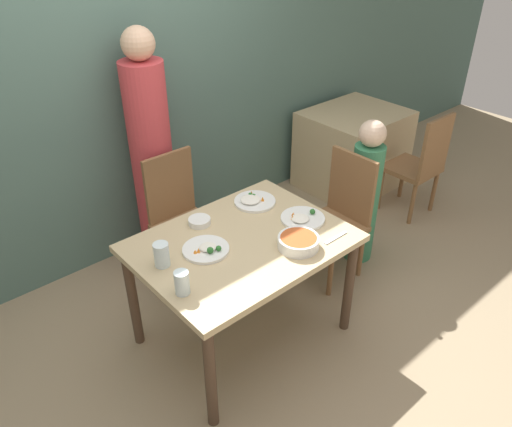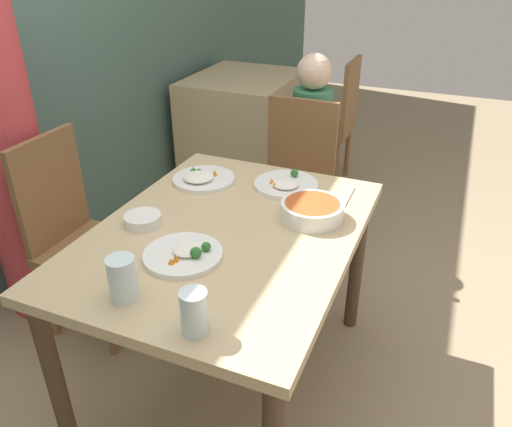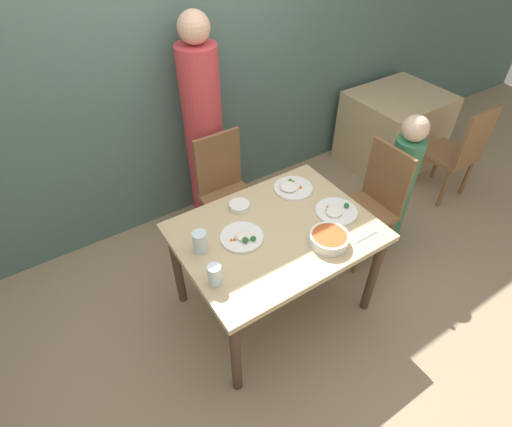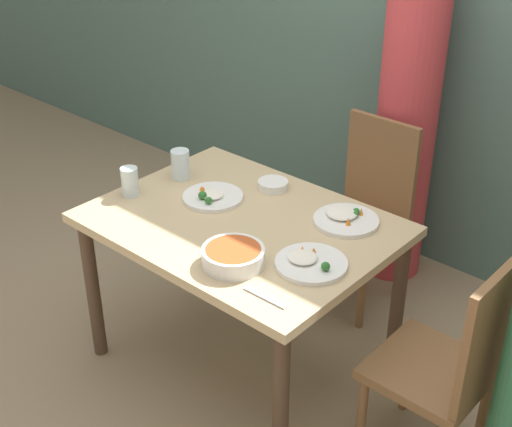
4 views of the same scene
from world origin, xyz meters
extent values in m
plane|color=#998466|center=(0.00, 0.00, 0.00)|extent=(10.00, 10.00, 0.00)
cube|color=#4C6B60|center=(0.00, 1.35, 1.35)|extent=(10.00, 0.06, 2.70)
cube|color=tan|center=(0.00, 0.00, 0.72)|extent=(1.19, 0.90, 0.04)
cylinder|color=#4C3828|center=(-0.53, -0.39, 0.35)|extent=(0.06, 0.06, 0.70)
cylinder|color=#4C3828|center=(0.53, -0.39, 0.35)|extent=(0.06, 0.06, 0.70)
cylinder|color=#4C3828|center=(-0.53, 0.39, 0.35)|extent=(0.06, 0.06, 0.70)
cylinder|color=#4C3828|center=(0.53, 0.39, 0.35)|extent=(0.06, 0.06, 0.70)
cube|color=brown|center=(0.09, 0.72, 0.41)|extent=(0.40, 0.40, 0.04)
cube|color=brown|center=(0.09, 0.90, 0.68)|extent=(0.38, 0.03, 0.49)
cylinder|color=brown|center=(-0.07, 0.55, 0.20)|extent=(0.04, 0.04, 0.39)
cylinder|color=brown|center=(0.26, 0.55, 0.20)|extent=(0.04, 0.04, 0.39)
cylinder|color=brown|center=(-0.07, 0.88, 0.20)|extent=(0.04, 0.04, 0.39)
cylinder|color=brown|center=(0.26, 0.88, 0.20)|extent=(0.04, 0.04, 0.39)
cube|color=brown|center=(0.86, 0.06, 0.41)|extent=(0.40, 0.40, 0.04)
cube|color=brown|center=(1.05, 0.06, 0.68)|extent=(0.03, 0.38, 0.49)
cylinder|color=brown|center=(0.70, 0.22, 0.20)|extent=(0.04, 0.04, 0.39)
cylinder|color=brown|center=(0.70, -0.11, 0.20)|extent=(0.04, 0.04, 0.39)
cylinder|color=brown|center=(1.03, 0.22, 0.20)|extent=(0.04, 0.04, 0.39)
cylinder|color=brown|center=(1.03, -0.11, 0.20)|extent=(0.04, 0.04, 0.39)
cylinder|color=#C63D42|center=(0.09, 1.11, 0.75)|extent=(0.30, 0.30, 1.50)
sphere|color=#DBAD89|center=(0.09, 1.11, 1.61)|extent=(0.22, 0.22, 0.22)
cylinder|color=#387F56|center=(1.21, 0.06, 0.47)|extent=(0.22, 0.22, 0.93)
sphere|color=beige|center=(1.21, 0.06, 1.03)|extent=(0.19, 0.19, 0.19)
cylinder|color=white|center=(0.19, -0.26, 0.77)|extent=(0.23, 0.23, 0.07)
cylinder|color=#BC5123|center=(0.19, -0.26, 0.80)|extent=(0.20, 0.20, 0.01)
cylinder|color=white|center=(-0.21, 0.05, 0.75)|extent=(0.26, 0.26, 0.02)
ellipsoid|color=white|center=(-0.21, 0.04, 0.76)|extent=(0.09, 0.09, 0.02)
cone|color=orange|center=(-0.28, 0.05, 0.77)|extent=(0.02, 0.02, 0.02)
sphere|color=#2D702D|center=(-0.17, -0.01, 0.77)|extent=(0.03, 0.03, 0.03)
sphere|color=#2D702D|center=(-0.22, 0.00, 0.77)|extent=(0.04, 0.04, 0.04)
cone|color=orange|center=(-0.26, 0.05, 0.77)|extent=(0.02, 0.02, 0.03)
cylinder|color=white|center=(0.33, 0.26, 0.75)|extent=(0.26, 0.26, 0.02)
ellipsoid|color=white|center=(0.30, 0.27, 0.77)|extent=(0.13, 0.13, 0.03)
cone|color=orange|center=(0.36, 0.23, 0.77)|extent=(0.02, 0.02, 0.03)
sphere|color=#2D702D|center=(0.35, 0.30, 0.77)|extent=(0.02, 0.02, 0.02)
sphere|color=#2D702D|center=(0.34, 0.32, 0.77)|extent=(0.03, 0.03, 0.03)
cone|color=orange|center=(0.36, 0.33, 0.77)|extent=(0.02, 0.02, 0.03)
cylinder|color=white|center=(0.41, -0.08, 0.75)|extent=(0.27, 0.27, 0.02)
ellipsoid|color=white|center=(0.38, -0.09, 0.76)|extent=(0.11, 0.11, 0.02)
cone|color=orange|center=(0.35, -0.05, 0.77)|extent=(0.02, 0.02, 0.03)
sphere|color=#2D702D|center=(0.49, -0.09, 0.77)|extent=(0.03, 0.03, 0.03)
cone|color=orange|center=(0.38, -0.03, 0.77)|extent=(0.02, 0.02, 0.02)
cylinder|color=white|center=(-0.08, 0.29, 0.76)|extent=(0.13, 0.13, 0.04)
cylinder|color=white|center=(-0.08, 0.29, 0.77)|extent=(0.12, 0.12, 0.01)
cylinder|color=silver|center=(-0.50, -0.15, 0.80)|extent=(0.07, 0.07, 0.13)
cylinder|color=silver|center=(-0.46, 0.10, 0.80)|extent=(0.08, 0.08, 0.13)
cube|color=silver|center=(0.42, -0.34, 0.74)|extent=(0.18, 0.02, 0.01)
cube|color=tan|center=(2.08, 0.86, 0.37)|extent=(0.89, 0.75, 0.74)
cube|color=brown|center=(2.08, 0.22, 0.41)|extent=(0.40, 0.40, 0.04)
cube|color=brown|center=(2.08, 0.03, 0.68)|extent=(0.38, 0.03, 0.49)
cylinder|color=brown|center=(2.25, 0.38, 0.20)|extent=(0.04, 0.04, 0.39)
cylinder|color=brown|center=(1.92, 0.38, 0.20)|extent=(0.04, 0.04, 0.39)
cylinder|color=brown|center=(2.25, 0.05, 0.20)|extent=(0.04, 0.04, 0.39)
cylinder|color=brown|center=(1.92, 0.05, 0.20)|extent=(0.04, 0.04, 0.39)
camera|label=1|loc=(-1.46, -1.80, 2.37)|focal=35.00mm
camera|label=2|loc=(-1.37, -0.69, 1.65)|focal=35.00mm
camera|label=3|loc=(-1.06, -1.40, 2.43)|focal=28.00mm
camera|label=4|loc=(1.69, -1.83, 2.18)|focal=50.00mm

